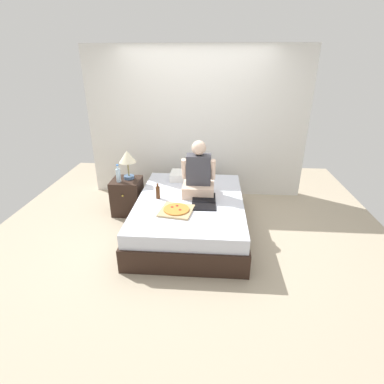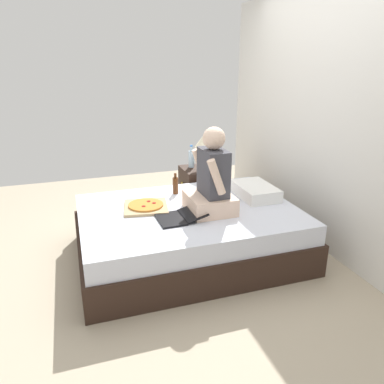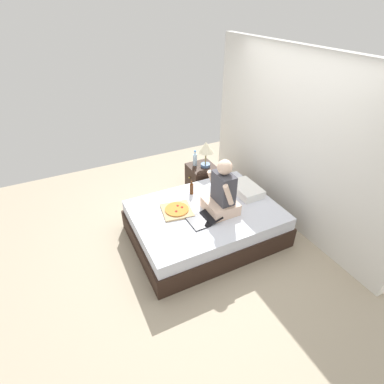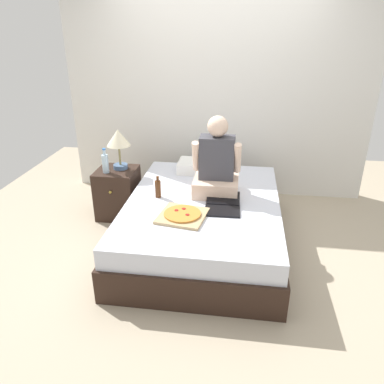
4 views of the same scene
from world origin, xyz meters
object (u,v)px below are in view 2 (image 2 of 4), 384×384
Objects in this scene: water_bottle at (191,158)px; beer_bottle_on_bed at (176,185)px; bed at (189,233)px; person_seated at (212,181)px; laptop at (178,217)px; nightstand_left at (200,190)px; lamp_on_left_nightstand at (206,142)px; pizza_box at (146,206)px.

beer_bottle_on_bed is at bearing -30.30° from water_bottle.
person_seated is at bearing 60.10° from bed.
laptop reaches higher than bed.
beer_bottle_on_bed is at bearing -161.72° from person_seated.
nightstand_left is at bearing 152.41° from laptop.
lamp_on_left_nightstand is at bearing 51.37° from nightstand_left.
person_seated is (1.14, -0.30, 0.50)m from nightstand_left.
pizza_box is at bearing -110.89° from bed.
pizza_box is (0.97, -0.77, -0.16)m from water_bottle.
pizza_box is 2.09× the size of beer_bottle_on_bed.
nightstand_left is 1.26m from pizza_box.
nightstand_left is at bearing 165.37° from person_seated.
water_bottle is at bearing -131.65° from nightstand_left.
lamp_on_left_nightstand reaches higher than beer_bottle_on_bed.
beer_bottle_on_bed reaches higher than laptop.
lamp_on_left_nightstand reaches higher than pizza_box.
laptop is at bearing -39.28° from bed.
beer_bottle_on_bed is at bearing -44.01° from lamp_on_left_nightstand.
water_bottle is at bearing 149.70° from beer_bottle_on_bed.
beer_bottle_on_bed reaches higher than pizza_box.
lamp_on_left_nightstand is at bearing 135.99° from beer_bottle_on_bed.
water_bottle is at bearing 160.58° from bed.
nightstand_left reaches higher than bed.
nightstand_left is at bearing 136.04° from pizza_box.
lamp_on_left_nightstand is 1.43m from laptop.
water_bottle is (-0.08, -0.09, 0.39)m from nightstand_left.
water_bottle is 1.25m from person_seated.
beer_bottle_on_bed is at bearing -39.21° from nightstand_left.
lamp_on_left_nightstand is 1.63× the size of water_bottle.
person_seated reaches higher than lamp_on_left_nightstand.
beer_bottle_on_bed is at bearing 165.74° from laptop.
pizza_box is at bearing -46.88° from lamp_on_left_nightstand.
person_seated is 0.45m from laptop.
person_seated is at bearing -9.68° from water_bottle.
laptop is 0.40m from pizza_box.
water_bottle reaches higher than nightstand_left.
bed is at bearing -28.16° from lamp_on_left_nightstand.
beer_bottle_on_bed is at bearing 179.71° from bed.
nightstand_left is at bearing 140.79° from beer_bottle_on_bed.
lamp_on_left_nightstand reaches higher than nightstand_left.
bed is 1.26m from water_bottle.
water_bottle is at bearing 170.32° from person_seated.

